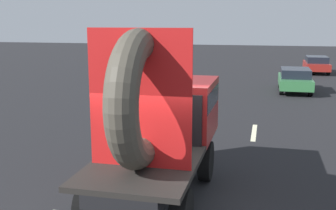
{
  "coord_description": "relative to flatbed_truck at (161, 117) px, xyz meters",
  "views": [
    {
      "loc": [
        2.04,
        -7.55,
        3.78
      ],
      "look_at": [
        -0.12,
        1.49,
        1.89
      ],
      "focal_mm": 44.05,
      "sensor_mm": 36.0,
      "label": 1
    }
  ],
  "objects": [
    {
      "name": "ground_plane",
      "position": [
        0.12,
        -0.83,
        -1.75
      ],
      "size": [
        120.0,
        120.0,
        0.0
      ],
      "primitive_type": "plane",
      "color": "black"
    },
    {
      "name": "flatbed_truck",
      "position": [
        0.0,
        0.0,
        0.0
      ],
      "size": [
        2.02,
        4.83,
        3.67
      ],
      "color": "black",
      "rests_on": "ground_plane"
    },
    {
      "name": "distant_sedan",
      "position": [
        3.72,
        14.86,
        -1.07
      ],
      "size": [
        1.67,
        3.9,
        1.27
      ],
      "color": "black",
      "rests_on": "ground_plane"
    },
    {
      "name": "lane_dash_left_far",
      "position": [
        -1.86,
        5.83,
        -1.74
      ],
      "size": [
        0.16,
        2.26,
        0.01
      ],
      "primitive_type": "cube",
      "rotation": [
        0.0,
        0.0,
        1.57
      ],
      "color": "beige",
      "rests_on": "ground_plane"
    },
    {
      "name": "lane_dash_right_far",
      "position": [
        1.86,
        5.7,
        -1.74
      ],
      "size": [
        0.16,
        2.23,
        0.01
      ],
      "primitive_type": "cube",
      "rotation": [
        0.0,
        0.0,
        1.57
      ],
      "color": "beige",
      "rests_on": "ground_plane"
    },
    {
      "name": "oncoming_car",
      "position": [
        5.77,
        23.82,
        -1.08
      ],
      "size": [
        1.63,
        3.81,
        1.24
      ],
      "color": "black",
      "rests_on": "ground_plane"
    }
  ]
}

